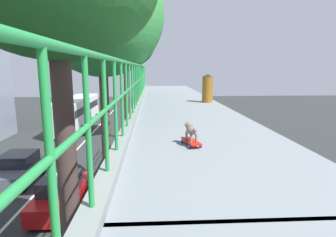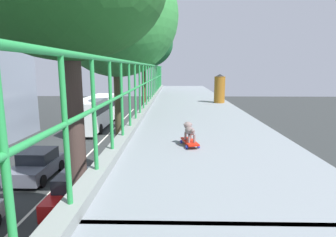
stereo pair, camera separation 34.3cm
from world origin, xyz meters
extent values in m
cube|color=gray|center=(1.11, 0.00, 4.79)|extent=(2.81, 32.96, 0.51)
cube|color=black|center=(1.11, -0.46, 5.04)|extent=(2.76, 0.06, 0.00)
cube|color=gray|center=(-0.25, 0.00, 5.10)|extent=(0.20, 31.31, 0.11)
cylinder|color=green|center=(-0.25, 0.00, 6.33)|extent=(0.06, 31.31, 0.06)
cylinder|color=green|center=(-0.25, 0.00, 5.80)|extent=(0.04, 31.31, 0.04)
cylinder|color=green|center=(-0.25, -1.15, 5.74)|extent=(0.04, 0.04, 1.17)
cylinder|color=green|center=(-0.25, -0.38, 5.74)|extent=(0.04, 0.04, 1.17)
cylinder|color=green|center=(-0.25, 0.38, 5.74)|extent=(0.04, 0.04, 1.17)
cylinder|color=green|center=(-0.25, 1.15, 5.74)|extent=(0.04, 0.04, 1.17)
cylinder|color=green|center=(-0.25, 1.91, 5.74)|extent=(0.04, 0.04, 1.17)
cylinder|color=green|center=(-0.25, 2.67, 5.74)|extent=(0.04, 0.04, 1.17)
cylinder|color=green|center=(-0.25, 3.44, 5.74)|extent=(0.04, 0.04, 1.17)
cylinder|color=green|center=(-0.25, 4.20, 5.74)|extent=(0.04, 0.04, 1.17)
cylinder|color=green|center=(-0.25, 4.96, 5.74)|extent=(0.04, 0.04, 1.17)
cylinder|color=green|center=(-0.25, 5.73, 5.74)|extent=(0.04, 0.04, 1.17)
cylinder|color=green|center=(-0.25, 6.49, 5.74)|extent=(0.04, 0.04, 1.17)
cylinder|color=green|center=(-0.25, 7.26, 5.74)|extent=(0.04, 0.04, 1.17)
cylinder|color=green|center=(-0.25, 8.02, 5.74)|extent=(0.04, 0.04, 1.17)
cylinder|color=green|center=(-0.25, 8.78, 5.74)|extent=(0.04, 0.04, 1.17)
cylinder|color=green|center=(-0.25, 9.55, 5.74)|extent=(0.04, 0.04, 1.17)
cylinder|color=green|center=(-0.25, 10.31, 5.74)|extent=(0.04, 0.04, 1.17)
cylinder|color=green|center=(-0.25, 11.07, 5.74)|extent=(0.04, 0.04, 1.17)
cylinder|color=green|center=(-0.25, 11.84, 5.74)|extent=(0.04, 0.04, 1.17)
cylinder|color=green|center=(-0.25, 12.60, 5.74)|extent=(0.04, 0.04, 1.17)
cylinder|color=green|center=(-0.25, 13.37, 5.74)|extent=(0.04, 0.04, 1.17)
cylinder|color=green|center=(-0.25, 14.13, 5.74)|extent=(0.04, 0.04, 1.17)
cylinder|color=green|center=(-0.25, 14.89, 5.74)|extent=(0.04, 0.04, 1.17)
cube|color=red|center=(-3.89, 9.48, 0.55)|extent=(1.77, 4.10, 0.74)
cube|color=#1E232B|center=(-3.89, 9.34, 1.24)|extent=(1.47, 1.87, 0.63)
cube|color=silver|center=(-3.89, 9.34, 1.62)|extent=(0.36, 0.16, 0.12)
cylinder|color=black|center=(-3.04, 10.75, 0.31)|extent=(0.23, 0.62, 0.62)
cylinder|color=black|center=(-4.73, 10.75, 0.31)|extent=(0.23, 0.62, 0.62)
cylinder|color=black|center=(-3.04, 8.21, 0.31)|extent=(0.23, 0.62, 0.62)
cylinder|color=black|center=(-4.73, 8.21, 0.31)|extent=(0.23, 0.62, 0.62)
cube|color=slate|center=(-7.29, 12.51, 0.58)|extent=(1.82, 3.83, 0.72)
cube|color=#1E232B|center=(-7.29, 12.80, 1.25)|extent=(1.65, 1.90, 0.63)
cylinder|color=black|center=(-6.42, 11.30, 0.33)|extent=(0.23, 0.65, 0.65)
cylinder|color=black|center=(-6.42, 13.72, 0.33)|extent=(0.23, 0.65, 0.65)
cylinder|color=black|center=(-8.16, 13.72, 0.33)|extent=(0.23, 0.65, 0.65)
cube|color=white|center=(-7.70, 26.45, 1.72)|extent=(2.42, 10.89, 2.89)
cube|color=black|center=(-7.70, 26.45, 2.23)|extent=(2.44, 10.02, 0.70)
cylinder|color=black|center=(-6.53, 30.27, 0.48)|extent=(0.28, 0.96, 0.96)
cylinder|color=black|center=(-8.86, 30.27, 0.48)|extent=(0.28, 0.96, 0.96)
cylinder|color=black|center=(-6.53, 23.46, 0.48)|extent=(0.28, 0.96, 0.96)
cylinder|color=black|center=(-8.86, 23.46, 0.48)|extent=(0.28, 0.96, 0.96)
cylinder|color=#493732|center=(-1.92, 4.32, 3.43)|extent=(0.49, 0.49, 6.86)
cylinder|color=#49442C|center=(-1.88, 9.74, 3.47)|extent=(0.39, 0.39, 6.94)
ellipsoid|color=#358E40|center=(-1.88, 9.74, 8.38)|extent=(5.25, 5.25, 5.07)
cylinder|color=brown|center=(-2.07, 21.78, 3.43)|extent=(0.36, 0.36, 6.87)
ellipsoid|color=#1B622F|center=(-2.07, 21.78, 8.26)|extent=(5.04, 5.04, 4.07)
cube|color=red|center=(0.82, 1.71, 5.11)|extent=(0.27, 0.51, 0.02)
cylinder|color=#242EAB|center=(0.87, 1.88, 5.07)|extent=(0.04, 0.06, 0.05)
cylinder|color=#242EAB|center=(0.69, 1.84, 5.07)|extent=(0.04, 0.06, 0.05)
cylinder|color=#242EAB|center=(0.94, 1.58, 5.07)|extent=(0.04, 0.06, 0.05)
cylinder|color=#242EAB|center=(0.76, 1.53, 5.07)|extent=(0.04, 0.06, 0.05)
cylinder|color=slate|center=(0.83, 1.81, 5.18)|extent=(0.04, 0.04, 0.12)
cylinder|color=slate|center=(0.75, 1.79, 5.18)|extent=(0.04, 0.04, 0.12)
cylinder|color=slate|center=(0.88, 1.61, 5.18)|extent=(0.04, 0.04, 0.12)
cylinder|color=slate|center=(0.80, 1.59, 5.18)|extent=(0.04, 0.04, 0.12)
ellipsoid|color=slate|center=(0.82, 1.70, 5.28)|extent=(0.19, 0.29, 0.12)
sphere|color=slate|center=(0.79, 1.81, 5.34)|extent=(0.12, 0.12, 0.12)
ellipsoid|color=slate|center=(0.78, 1.86, 5.33)|extent=(0.05, 0.06, 0.04)
sphere|color=slate|center=(0.83, 1.82, 5.35)|extent=(0.05, 0.05, 0.05)
sphere|color=slate|center=(0.75, 1.80, 5.35)|extent=(0.05, 0.05, 0.05)
sphere|color=slate|center=(0.85, 1.56, 5.31)|extent=(0.06, 0.06, 0.06)
cylinder|color=#955D1A|center=(2.13, 7.17, 5.49)|extent=(0.37, 0.37, 0.90)
cone|color=black|center=(2.13, 7.17, 5.97)|extent=(0.37, 0.37, 0.10)
camera|label=1|loc=(0.23, -2.42, 6.21)|focal=29.67mm
camera|label=2|loc=(0.58, -2.42, 6.21)|focal=29.67mm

